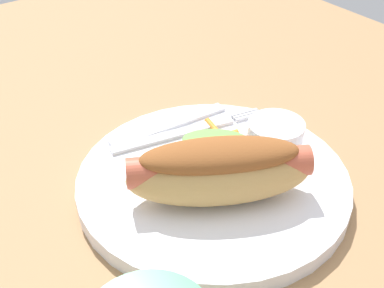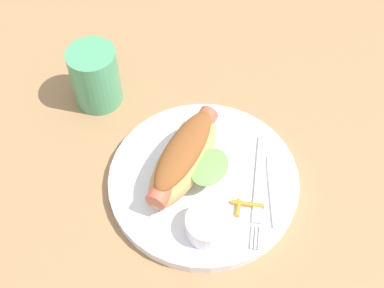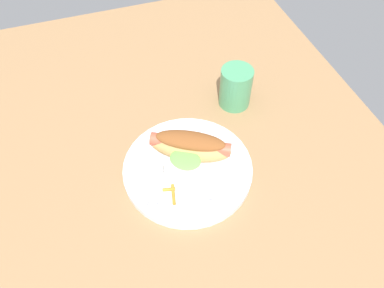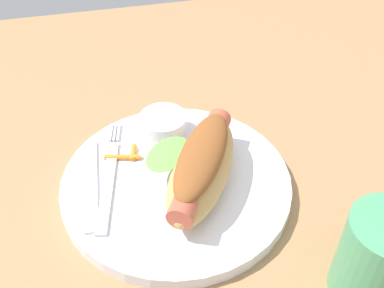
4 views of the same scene
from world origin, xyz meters
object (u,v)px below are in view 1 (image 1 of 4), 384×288
object	(u,v)px
sauce_ramekin	(275,135)
fork	(187,131)
hot_dog	(219,169)
plate	(213,182)
knife	(169,125)
carrot_garnish	(220,132)

from	to	relation	value
sauce_ramekin	fork	distance (cm)	9.14
hot_dog	sauce_ramekin	bearing A→B (deg)	44.27
plate	sauce_ramekin	size ratio (longest dim) A/B	4.53
plate	hot_dog	xyz separation A→B (cm)	(2.46, -1.39, 3.82)
hot_dog	knife	world-z (taller)	hot_dog
sauce_ramekin	knife	distance (cm)	11.27
hot_dog	carrot_garnish	bearing A→B (deg)	79.55
sauce_ramekin	fork	xyz separation A→B (cm)	(-7.18, -5.52, -1.20)
carrot_garnish	hot_dog	bearing A→B (deg)	-39.87
hot_dog	sauce_ramekin	distance (cm)	9.58
sauce_ramekin	carrot_garnish	world-z (taller)	sauce_ramekin
carrot_garnish	fork	bearing A→B (deg)	-132.67
knife	carrot_garnish	distance (cm)	5.48
plate	knife	size ratio (longest dim) A/B	1.88
plate	sauce_ramekin	bearing A→B (deg)	89.73
knife	plate	bearing A→B (deg)	-94.63
hot_dog	carrot_garnish	world-z (taller)	hot_dog
hot_dog	carrot_garnish	distance (cm)	9.89
plate	carrot_garnish	size ratio (longest dim) A/B	6.00
plate	knife	bearing A→B (deg)	171.69
hot_dog	knife	distance (cm)	12.27
fork	plate	bearing A→B (deg)	-95.79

